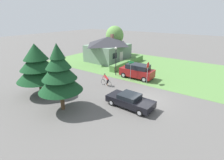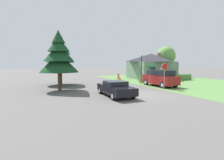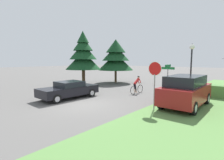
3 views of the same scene
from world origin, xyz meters
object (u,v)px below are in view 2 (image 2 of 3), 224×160
(sedan_left_lane, at_px, (115,88))
(parked_suv_right, at_px, (160,78))
(conifer_tall_near, at_px, (59,56))
(street_name_sign, at_px, (150,71))
(cottage_house, at_px, (151,66))
(stop_sign, at_px, (165,70))
(cyclist, at_px, (119,81))
(deciduous_tree_right, at_px, (166,56))
(street_lamp, at_px, (141,61))
(conifer_tall_far, at_px, (60,59))

(sedan_left_lane, xyz_separation_m, parked_suv_right, (7.48, 3.25, 0.34))
(sedan_left_lane, relative_size, conifer_tall_near, 0.75)
(parked_suv_right, height_order, street_name_sign, street_name_sign)
(cottage_house, xyz_separation_m, stop_sign, (-6.71, -11.10, -0.28))
(sedan_left_lane, height_order, cyclist, cyclist)
(deciduous_tree_right, bearing_deg, cottage_house, -158.87)
(parked_suv_right, xyz_separation_m, conifer_tall_near, (-11.38, 1.50, 2.46))
(cottage_house, xyz_separation_m, street_lamp, (-6.24, -6.09, 0.71))
(stop_sign, xyz_separation_m, conifer_tall_near, (-10.26, 3.48, 1.45))
(cyclist, relative_size, stop_sign, 0.61)
(parked_suv_right, height_order, deciduous_tree_right, deciduous_tree_right)
(cyclist, bearing_deg, sedan_left_lane, 155.74)
(cyclist, height_order, stop_sign, stop_sign)
(conifer_tall_far, bearing_deg, stop_sign, -40.50)
(street_name_sign, xyz_separation_m, conifer_tall_far, (-9.27, 5.83, 1.47))
(cottage_house, relative_size, conifer_tall_near, 1.28)
(cyclist, xyz_separation_m, conifer_tall_near, (-6.76, -0.20, 2.72))
(stop_sign, bearing_deg, cottage_house, -122.40)
(cottage_house, relative_size, street_lamp, 1.86)
(stop_sign, distance_m, street_lamp, 5.14)
(street_name_sign, bearing_deg, deciduous_tree_right, 42.17)
(sedan_left_lane, bearing_deg, street_lamp, -45.36)
(street_lamp, bearing_deg, sedan_left_lane, -137.37)
(cyclist, bearing_deg, conifer_tall_near, 97.40)
(conifer_tall_near, bearing_deg, parked_suv_right, -7.53)
(deciduous_tree_right, bearing_deg, stop_sign, -131.95)
(conifer_tall_far, bearing_deg, conifer_tall_near, -99.94)
(cyclist, bearing_deg, deciduous_tree_right, -52.74)
(cottage_house, height_order, stop_sign, cottage_house)
(street_name_sign, height_order, conifer_tall_far, conifer_tall_far)
(cottage_house, bearing_deg, stop_sign, -119.14)
(sedan_left_lane, height_order, street_lamp, street_lamp)
(sedan_left_lane, bearing_deg, parked_suv_right, -64.52)
(sedan_left_lane, xyz_separation_m, deciduous_tree_right, (18.08, 14.31, 3.41))
(parked_suv_right, distance_m, street_name_sign, 1.55)
(stop_sign, bearing_deg, street_lamp, -96.62)
(parked_suv_right, relative_size, deciduous_tree_right, 0.75)
(parked_suv_right, bearing_deg, street_name_sign, 77.26)
(parked_suv_right, bearing_deg, street_lamp, 11.30)
(stop_sign, relative_size, street_name_sign, 1.08)
(stop_sign, xyz_separation_m, street_name_sign, (-0.19, 2.25, -0.21))
(cottage_house, xyz_separation_m, conifer_tall_far, (-16.17, -3.03, 0.98))
(cyclist, relative_size, conifer_tall_far, 0.31)
(sedan_left_lane, distance_m, street_lamp, 9.58)
(sedan_left_lane, bearing_deg, street_name_sign, -58.26)
(conifer_tall_near, height_order, deciduous_tree_right, deciduous_tree_right)
(cyclist, distance_m, parked_suv_right, 4.93)
(street_lamp, bearing_deg, conifer_tall_near, -171.84)
(deciduous_tree_right, bearing_deg, conifer_tall_far, -166.82)
(cottage_house, relative_size, street_name_sign, 2.99)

